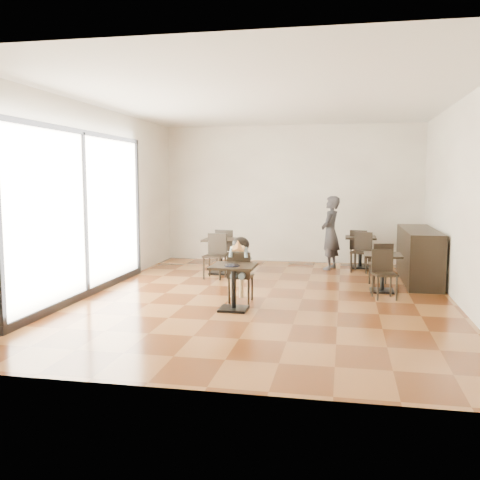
% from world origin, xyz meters
% --- Properties ---
extents(floor, '(6.00, 8.00, 0.01)m').
position_xyz_m(floor, '(0.00, 0.00, 0.00)').
color(floor, brown).
rests_on(floor, ground).
extents(ceiling, '(6.00, 8.00, 0.01)m').
position_xyz_m(ceiling, '(0.00, 0.00, 3.20)').
color(ceiling, silver).
rests_on(ceiling, floor).
extents(wall_back, '(6.00, 0.01, 3.20)m').
position_xyz_m(wall_back, '(0.00, 4.00, 1.60)').
color(wall_back, white).
rests_on(wall_back, floor).
extents(wall_front, '(6.00, 0.01, 3.20)m').
position_xyz_m(wall_front, '(0.00, -4.00, 1.60)').
color(wall_front, white).
rests_on(wall_front, floor).
extents(wall_left, '(0.01, 8.00, 3.20)m').
position_xyz_m(wall_left, '(-3.00, 0.00, 1.60)').
color(wall_left, white).
rests_on(wall_left, floor).
extents(wall_right, '(0.01, 8.00, 3.20)m').
position_xyz_m(wall_right, '(3.00, 0.00, 1.60)').
color(wall_right, white).
rests_on(wall_right, floor).
extents(storefront_window, '(0.04, 4.50, 2.60)m').
position_xyz_m(storefront_window, '(-2.97, -0.50, 1.40)').
color(storefront_window, white).
rests_on(storefront_window, floor).
extents(child_table, '(0.65, 0.65, 0.68)m').
position_xyz_m(child_table, '(-0.36, -0.94, 0.34)').
color(child_table, black).
rests_on(child_table, floor).
extents(child_chair, '(0.37, 0.37, 0.82)m').
position_xyz_m(child_chair, '(-0.36, -0.39, 0.41)').
color(child_chair, black).
rests_on(child_chair, floor).
extents(child, '(0.37, 0.52, 1.03)m').
position_xyz_m(child, '(-0.36, -0.39, 0.52)').
color(child, gray).
rests_on(child, child_chair).
extents(plate, '(0.23, 0.23, 0.01)m').
position_xyz_m(plate, '(-0.36, -1.04, 0.69)').
color(plate, black).
rests_on(plate, child_table).
extents(pizza_slice, '(0.24, 0.18, 0.06)m').
position_xyz_m(pizza_slice, '(-0.36, -0.58, 0.90)').
color(pizza_slice, '#E2C370').
rests_on(pizza_slice, child).
extents(adult_patron, '(0.53, 0.66, 1.59)m').
position_xyz_m(adult_patron, '(0.95, 3.05, 0.79)').
color(adult_patron, '#39393E').
rests_on(adult_patron, floor).
extents(cafe_table_mid, '(0.75, 0.75, 0.66)m').
position_xyz_m(cafe_table_mid, '(1.90, 0.84, 0.33)').
color(cafe_table_mid, black).
rests_on(cafe_table_mid, floor).
extents(cafe_table_left, '(0.75, 0.75, 0.73)m').
position_xyz_m(cafe_table_left, '(-1.25, 2.06, 0.36)').
color(cafe_table_left, black).
rests_on(cafe_table_left, floor).
extents(cafe_table_back, '(0.82, 0.82, 0.69)m').
position_xyz_m(cafe_table_back, '(1.60, 3.35, 0.35)').
color(cafe_table_back, black).
rests_on(cafe_table_back, floor).
extents(chair_mid_a, '(0.43, 0.43, 0.80)m').
position_xyz_m(chair_mid_a, '(1.90, 1.39, 0.40)').
color(chair_mid_a, black).
rests_on(chair_mid_a, floor).
extents(chair_mid_b, '(0.43, 0.43, 0.80)m').
position_xyz_m(chair_mid_b, '(1.90, 0.29, 0.40)').
color(chair_mid_b, black).
rests_on(chair_mid_b, floor).
extents(chair_left_a, '(0.43, 0.43, 0.87)m').
position_xyz_m(chair_left_a, '(-1.25, 2.61, 0.44)').
color(chair_left_a, black).
rests_on(chair_left_a, floor).
extents(chair_left_b, '(0.43, 0.43, 0.87)m').
position_xyz_m(chair_left_b, '(-1.25, 1.51, 0.44)').
color(chair_left_b, black).
rests_on(chair_left_b, floor).
extents(chair_back_a, '(0.47, 0.47, 0.83)m').
position_xyz_m(chair_back_a, '(1.60, 3.50, 0.42)').
color(chair_back_a, black).
rests_on(chair_back_a, floor).
extents(chair_back_b, '(0.47, 0.47, 0.83)m').
position_xyz_m(chair_back_b, '(1.60, 2.80, 0.42)').
color(chair_back_b, black).
rests_on(chair_back_b, floor).
extents(service_counter, '(0.60, 2.40, 1.00)m').
position_xyz_m(service_counter, '(2.65, 2.00, 0.50)').
color(service_counter, black).
rests_on(service_counter, floor).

